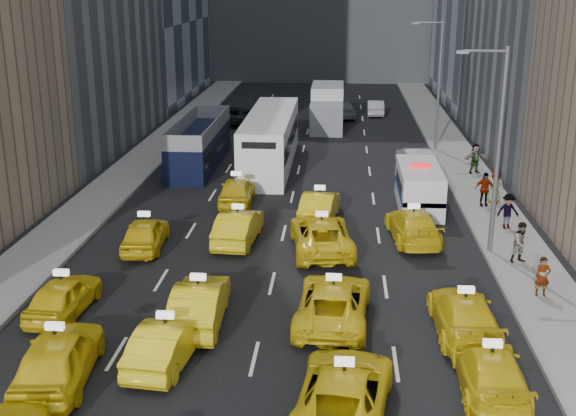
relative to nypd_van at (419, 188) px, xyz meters
name	(u,v)px	position (x,y,z in m)	size (l,w,h in m)	color
ground	(246,393)	(-6.81, -18.57, -1.08)	(160.00, 160.00, 0.00)	black
sidewalk_west	(132,170)	(-17.31, 6.43, -1.00)	(3.00, 90.00, 0.15)	gray
sidewalk_east	(468,176)	(3.69, 6.43, -1.00)	(3.00, 90.00, 0.15)	gray
curb_west	(155,170)	(-15.86, 6.43, -0.99)	(0.15, 90.00, 0.18)	slate
curb_east	(444,175)	(2.24, 6.43, -0.99)	(0.15, 90.00, 0.18)	slate
streetlight_near	(496,145)	(2.37, -6.57, 3.84)	(2.15, 0.22, 9.00)	#595B60
streetlight_far	(437,81)	(2.37, 13.43, 3.84)	(2.15, 0.22, 9.00)	#595B60
taxi_4	(58,358)	(-12.48, -18.40, -0.25)	(1.94, 4.83, 1.64)	yellow
taxi_5	(167,341)	(-9.53, -16.96, -0.37)	(1.49, 4.28, 1.41)	yellow
taxi_6	(344,393)	(-3.97, -19.56, -0.33)	(2.46, 5.35, 1.49)	yellow
taxi_7	(490,370)	(0.32, -17.92, -0.41)	(1.86, 4.57, 1.33)	yellow
taxi_8	(64,296)	(-14.06, -13.82, -0.38)	(1.64, 4.07, 1.39)	yellow
taxi_9	(199,303)	(-9.01, -14.26, -0.30)	(1.65, 4.72, 1.56)	yellow
taxi_10	(333,302)	(-4.33, -13.75, -0.34)	(2.45, 5.32, 1.48)	yellow
taxi_11	(464,315)	(0.12, -14.38, -0.36)	(2.01, 4.93, 1.43)	yellow
taxi_12	(145,234)	(-12.84, -7.09, -0.37)	(1.68, 4.17, 1.42)	yellow
taxi_13	(238,227)	(-8.79, -5.98, -0.32)	(1.59, 4.57, 1.51)	yellow
taxi_14	(322,235)	(-4.94, -6.81, -0.32)	(2.52, 5.47, 1.52)	yellow
taxi_15	(413,225)	(-0.76, -5.12, -0.36)	(2.02, 4.97, 1.44)	yellow
taxi_16	(237,191)	(-9.71, -0.09, -0.34)	(1.74, 4.33, 1.47)	yellow
taxi_17	(320,206)	(-5.16, -2.55, -0.33)	(1.58, 4.54, 1.50)	yellow
nypd_van	(419,188)	(0.00, 0.00, 0.00)	(2.68, 5.73, 2.38)	silver
double_decker	(200,143)	(-13.25, 8.02, 0.43)	(3.50, 10.68, 3.05)	black
city_bus	(270,140)	(-8.70, 8.43, 0.62)	(4.18, 13.43, 3.41)	white
box_truck	(327,107)	(-5.31, 21.07, 0.60)	(2.99, 7.57, 3.40)	silver
misc_car_0	(415,160)	(0.53, 7.59, -0.32)	(1.61, 4.61, 1.52)	#AFB1B7
misc_car_1	(238,115)	(-12.80, 22.43, -0.39)	(2.30, 4.98, 1.38)	black
misc_car_2	(343,109)	(-4.00, 25.87, -0.38)	(1.96, 4.82, 1.40)	gray
misc_car_3	(277,113)	(-9.60, 23.68, -0.38)	(1.64, 4.09, 1.39)	black
misc_car_4	(375,108)	(-1.14, 27.21, -0.40)	(1.42, 4.08, 1.35)	#989A9F
pedestrian_0	(543,277)	(3.50, -11.31, -0.15)	(0.56, 0.37, 1.55)	gray
pedestrian_1	(522,242)	(3.50, -7.92, -0.04)	(0.86, 0.47, 1.77)	gray
pedestrian_2	(508,211)	(3.87, -3.54, -0.06)	(1.12, 0.46, 1.73)	gray
pedestrian_3	(484,189)	(3.41, 0.06, -0.02)	(1.06, 0.48, 1.82)	gray
pedestrian_4	(495,186)	(4.08, 0.70, -0.01)	(0.90, 0.49, 1.84)	gray
pedestrian_5	(475,158)	(4.11, 6.90, -0.01)	(1.69, 0.49, 1.82)	gray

